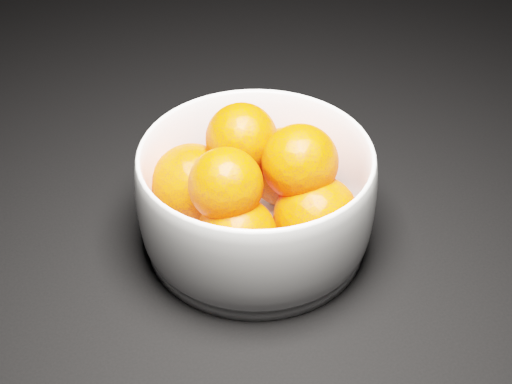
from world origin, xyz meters
name	(u,v)px	position (x,y,z in m)	size (l,w,h in m)	color
ground	(433,114)	(0.00, 0.00, 0.00)	(3.00, 3.00, 0.00)	black
bowl	(256,196)	(-0.25, -0.12, 0.05)	(0.20, 0.20, 0.09)	silver
orange_pile	(258,186)	(-0.25, -0.12, 0.06)	(0.16, 0.15, 0.11)	#FF3D00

